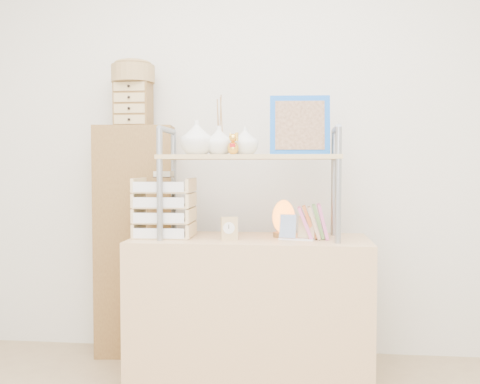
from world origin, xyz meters
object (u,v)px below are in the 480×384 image
at_px(letter_tray, 164,211).
at_px(salt_lamp, 284,218).
at_px(cabinet, 136,240).
at_px(desk, 250,311).

height_order(letter_tray, salt_lamp, letter_tray).
height_order(cabinet, salt_lamp, cabinet).
bearing_deg(salt_lamp, letter_tray, -173.92).
bearing_deg(cabinet, letter_tray, -61.26).
bearing_deg(letter_tray, desk, 1.54).
relative_size(desk, letter_tray, 3.54).
height_order(desk, letter_tray, letter_tray).
relative_size(desk, cabinet, 0.89).
xyz_separation_m(letter_tray, salt_lamp, (0.61, 0.07, -0.04)).
bearing_deg(cabinet, salt_lamp, -26.31).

